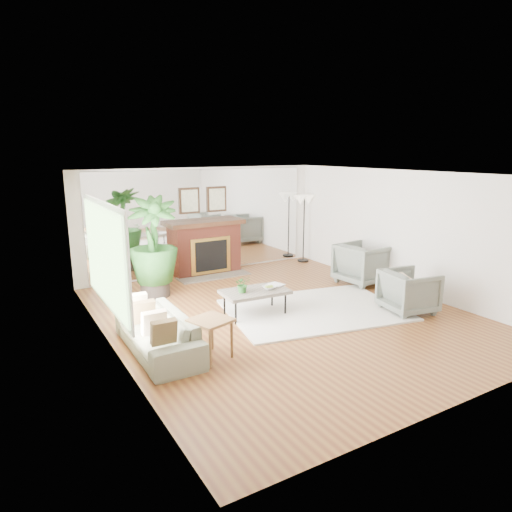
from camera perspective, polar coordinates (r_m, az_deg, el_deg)
ground at (r=8.29m, az=3.53°, el=-7.34°), size 7.00×7.00×0.00m
wall_left at (r=6.77m, az=-17.80°, el=-1.58°), size 0.02×7.00×2.50m
wall_right at (r=9.91m, az=18.14°, el=2.92°), size 0.02×7.00×2.50m
wall_back at (r=10.95m, az=-6.67°, el=4.40°), size 6.00×0.02×2.50m
mirror_panel at (r=10.94m, az=-6.63°, el=4.39°), size 5.40×0.04×2.40m
window_panel at (r=7.13m, az=-18.36°, el=-0.06°), size 0.04×2.40×1.50m
fireplace at (r=10.85m, az=-6.09°, el=1.17°), size 1.85×0.83×2.05m
area_rug at (r=8.54m, az=7.27°, el=-6.69°), size 3.49×2.78×0.03m
coffee_table at (r=8.11m, az=-0.14°, el=-4.57°), size 1.21×0.75×0.47m
sofa at (r=6.90m, az=-12.20°, el=-9.39°), size 0.77×1.96×0.57m
armchair_back at (r=10.32m, az=13.14°, el=-0.93°), size 1.07×1.04×0.90m
armchair_front at (r=8.74m, az=18.55°, el=-4.22°), size 0.99×0.97×0.78m
side_table at (r=6.50m, az=-5.67°, el=-8.62°), size 0.65×0.65×0.59m
potted_ficus at (r=9.26m, az=-12.77°, el=1.49°), size 1.22×1.22×2.02m
floor_lamp at (r=11.94m, az=6.07°, el=6.36°), size 0.57×0.32×1.76m
tabletop_plant at (r=7.94m, az=-1.66°, el=-3.54°), size 0.33×0.31×0.30m
fruit_bowl at (r=8.17m, az=1.64°, el=-3.96°), size 0.23×0.23×0.06m
book at (r=8.34m, az=2.12°, el=-3.72°), size 0.26×0.31×0.02m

